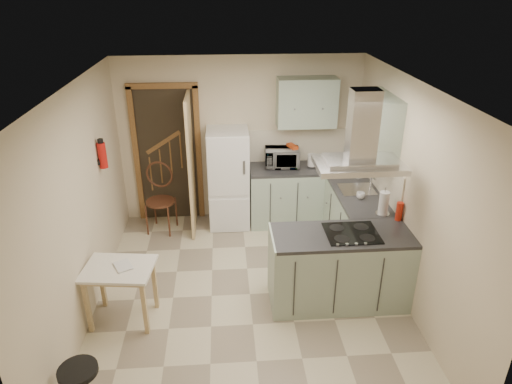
{
  "coord_description": "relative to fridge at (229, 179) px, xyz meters",
  "views": [
    {
      "loc": [
        -0.26,
        -4.46,
        3.46
      ],
      "look_at": [
        0.11,
        0.45,
        1.15
      ],
      "focal_mm": 32.0,
      "sensor_mm": 36.0,
      "label": 1
    }
  ],
  "objects": [
    {
      "name": "paper_towel",
      "position": [
        1.82,
        -1.55,
        0.3
      ],
      "size": [
        0.15,
        0.15,
        0.3
      ],
      "primitive_type": "cylinder",
      "rotation": [
        0.0,
        0.0,
        -0.39
      ],
      "color": "silver",
      "rests_on": "counter_right"
    },
    {
      "name": "wall_cabinet_back",
      "position": [
        1.15,
        0.12,
        1.1
      ],
      "size": [
        0.85,
        0.35,
        0.7
      ],
      "primitive_type": "cube",
      "color": "#9EB2A0",
      "rests_on": "back_wall"
    },
    {
      "name": "counter_back",
      "position": [
        0.86,
        0.0,
        -0.3
      ],
      "size": [
        1.08,
        0.6,
        0.9
      ],
      "primitive_type": "cube",
      "color": "#9EB2A0",
      "rests_on": "floor"
    },
    {
      "name": "left_wall",
      "position": [
        -1.6,
        -1.8,
        0.5
      ],
      "size": [
        0.0,
        4.2,
        4.2
      ],
      "primitive_type": "plane",
      "rotation": [
        1.57,
        0.0,
        1.57
      ],
      "color": "beige",
      "rests_on": "floor"
    },
    {
      "name": "counter_right",
      "position": [
        1.7,
        -0.68,
        -0.3
      ],
      "size": [
        0.6,
        1.95,
        0.9
      ],
      "primitive_type": "cube",
      "color": "#9EB2A0",
      "rests_on": "floor"
    },
    {
      "name": "hob",
      "position": [
        1.32,
        -1.98,
        0.16
      ],
      "size": [
        0.58,
        0.5,
        0.01
      ],
      "primitive_type": "cube",
      "color": "black",
      "rests_on": "peninsula"
    },
    {
      "name": "cup",
      "position": [
        1.67,
        -1.12,
        0.19
      ],
      "size": [
        0.13,
        0.13,
        0.08
      ],
      "primitive_type": "imported",
      "rotation": [
        0.0,
        0.0,
        0.3
      ],
      "color": "white",
      "rests_on": "counter_right"
    },
    {
      "name": "back_wall",
      "position": [
        0.2,
        0.3,
        0.5
      ],
      "size": [
        3.6,
        0.0,
        3.6
      ],
      "primitive_type": "plane",
      "rotation": [
        1.57,
        0.0,
        0.0
      ],
      "color": "beige",
      "rests_on": "floor"
    },
    {
      "name": "floor",
      "position": [
        0.2,
        -1.8,
        -0.75
      ],
      "size": [
        4.2,
        4.2,
        0.0
      ],
      "primitive_type": "plane",
      "color": "beige",
      "rests_on": "ground"
    },
    {
      "name": "kettle",
      "position": [
        1.25,
        0.01,
        0.26
      ],
      "size": [
        0.18,
        0.18,
        0.21
      ],
      "primitive_type": "cylinder",
      "rotation": [
        0.0,
        0.0,
        -0.32
      ],
      "color": "silver",
      "rests_on": "counter_back"
    },
    {
      "name": "doorway",
      "position": [
        -0.9,
        0.27,
        0.3
      ],
      "size": [
        1.1,
        0.12,
        2.1
      ],
      "primitive_type": "cube",
      "color": "brown",
      "rests_on": "floor"
    },
    {
      "name": "cereal_box",
      "position": [
        0.96,
        0.1,
        0.31
      ],
      "size": [
        0.16,
        0.23,
        0.32
      ],
      "primitive_type": "cube",
      "rotation": [
        0.0,
        0.0,
        0.36
      ],
      "color": "#C94517",
      "rests_on": "counter_back"
    },
    {
      "name": "red_bottle",
      "position": [
        1.95,
        -1.71,
        0.26
      ],
      "size": [
        0.09,
        0.09,
        0.22
      ],
      "primitive_type": "cylinder",
      "rotation": [
        0.0,
        0.0,
        -0.2
      ],
      "color": "red",
      "rests_on": "peninsula"
    },
    {
      "name": "right_wall",
      "position": [
        2.0,
        -1.8,
        0.5
      ],
      "size": [
        0.0,
        4.2,
        4.2
      ],
      "primitive_type": "plane",
      "rotation": [
        1.57,
        0.0,
        -1.57
      ],
      "color": "beige",
      "rests_on": "floor"
    },
    {
      "name": "fridge",
      "position": [
        0.0,
        0.0,
        0.0
      ],
      "size": [
        0.6,
        0.6,
        1.5
      ],
      "primitive_type": "cube",
      "color": "white",
      "rests_on": "floor"
    },
    {
      "name": "drop_leaf_table",
      "position": [
        -1.22,
        -2.13,
        -0.41
      ],
      "size": [
        0.79,
        0.63,
        0.68
      ],
      "primitive_type": "cube",
      "rotation": [
        0.0,
        0.0,
        -0.12
      ],
      "color": "#D5BE83",
      "rests_on": "floor"
    },
    {
      "name": "microwave",
      "position": [
        0.81,
        0.06,
        0.29
      ],
      "size": [
        0.52,
        0.37,
        0.28
      ],
      "primitive_type": "imported",
      "rotation": [
        0.0,
        0.0,
        -0.06
      ],
      "color": "black",
      "rests_on": "counter_back"
    },
    {
      "name": "peninsula",
      "position": [
        1.22,
        -1.98,
        -0.3
      ],
      "size": [
        1.55,
        0.65,
        0.9
      ],
      "primitive_type": "cube",
      "color": "#9EB2A0",
      "rests_on": "floor"
    },
    {
      "name": "wall_cabinet_right",
      "position": [
        1.82,
        -0.95,
        1.1
      ],
      "size": [
        0.35,
        0.9,
        0.7
      ],
      "primitive_type": "cube",
      "color": "#9EB2A0",
      "rests_on": "right_wall"
    },
    {
      "name": "book",
      "position": [
        -1.24,
        -2.15,
        -0.02
      ],
      "size": [
        0.24,
        0.27,
        0.1
      ],
      "primitive_type": "imported",
      "rotation": [
        0.0,
        0.0,
        0.47
      ],
      "color": "maroon",
      "rests_on": "drop_leaf_table"
    },
    {
      "name": "soap_bottle",
      "position": [
        1.84,
        -0.45,
        0.25
      ],
      "size": [
        0.11,
        0.11,
        0.19
      ],
      "primitive_type": "imported",
      "rotation": [
        0.0,
        0.0,
        0.38
      ],
      "color": "#B6B8C3",
      "rests_on": "counter_right"
    },
    {
      "name": "extractor_hood",
      "position": [
        1.32,
        -1.98,
        0.97
      ],
      "size": [
        0.9,
        0.55,
        0.1
      ],
      "primitive_type": "cube",
      "color": "silver",
      "rests_on": "ceiling"
    },
    {
      "name": "fire_extinguisher",
      "position": [
        -1.54,
        -0.9,
        0.75
      ],
      "size": [
        0.1,
        0.1,
        0.32
      ],
      "primitive_type": "cylinder",
      "color": "#B2140F",
      "rests_on": "left_wall"
    },
    {
      "name": "bentwood_chair",
      "position": [
        -1.01,
        -0.15,
        -0.27
      ],
      "size": [
        0.51,
        0.51,
        0.95
      ],
      "primitive_type": "cube",
      "rotation": [
        0.0,
        0.0,
        -0.24
      ],
      "color": "#4C1F19",
      "rests_on": "floor"
    },
    {
      "name": "sink",
      "position": [
        1.7,
        -0.85,
        0.16
      ],
      "size": [
        0.45,
        0.4,
        0.01
      ],
      "primitive_type": "cube",
      "color": "silver",
      "rests_on": "counter_right"
    },
    {
      "name": "ceiling",
      "position": [
        0.2,
        -1.8,
        1.75
      ],
      "size": [
        4.2,
        4.2,
        0.0
      ],
      "primitive_type": "plane",
      "rotation": [
        3.14,
        0.0,
        0.0
      ],
      "color": "silver",
      "rests_on": "back_wall"
    },
    {
      "name": "splashback",
      "position": [
        1.16,
        0.29,
        0.4
      ],
      "size": [
        1.68,
        0.02,
        0.5
      ],
      "primitive_type": "cube",
      "color": "beige",
      "rests_on": "counter_back"
    }
  ]
}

